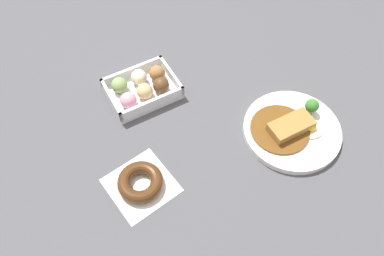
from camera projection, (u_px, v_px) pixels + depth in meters
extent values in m
plane|color=#4C4C51|center=(208.00, 119.00, 1.01)|extent=(1.60, 1.60, 0.00)
cylinder|color=white|center=(292.00, 130.00, 0.97)|extent=(0.25, 0.25, 0.02)
cylinder|color=brown|center=(280.00, 129.00, 0.96)|extent=(0.15, 0.15, 0.01)
cube|color=#A87538|center=(291.00, 126.00, 0.95)|extent=(0.11, 0.06, 0.02)
cylinder|color=white|center=(310.00, 128.00, 0.96)|extent=(0.06, 0.06, 0.00)
ellipsoid|color=yellow|center=(311.00, 126.00, 0.96)|extent=(0.03, 0.03, 0.02)
cylinder|color=#8CB766|center=(310.00, 111.00, 0.99)|extent=(0.01, 0.01, 0.02)
sphere|color=#387A2D|center=(312.00, 106.00, 0.97)|extent=(0.03, 0.03, 0.03)
cube|color=white|center=(143.00, 92.00, 1.05)|extent=(0.19, 0.14, 0.01)
cube|color=white|center=(171.00, 75.00, 1.06)|extent=(0.01, 0.14, 0.03)
cube|color=white|center=(112.00, 100.00, 1.01)|extent=(0.01, 0.14, 0.03)
cube|color=white|center=(132.00, 72.00, 1.06)|extent=(0.19, 0.01, 0.03)
cube|color=white|center=(153.00, 104.00, 1.00)|extent=(0.19, 0.01, 0.03)
sphere|color=#9E6B3D|center=(157.00, 73.00, 1.05)|extent=(0.04, 0.04, 0.04)
sphere|color=#EFE5C6|center=(139.00, 77.00, 1.04)|extent=(0.04, 0.04, 0.04)
sphere|color=#84A860|center=(119.00, 85.00, 1.03)|extent=(0.04, 0.04, 0.04)
sphere|color=brown|center=(161.00, 85.00, 1.03)|extent=(0.04, 0.04, 0.04)
sphere|color=#DBB77A|center=(145.00, 91.00, 1.02)|extent=(0.04, 0.04, 0.04)
sphere|color=pink|center=(128.00, 100.00, 1.00)|extent=(0.04, 0.04, 0.04)
cube|color=white|center=(141.00, 185.00, 0.90)|extent=(0.16, 0.16, 0.00)
torus|color=#4C2B14|center=(140.00, 182.00, 0.88)|extent=(0.11, 0.11, 0.03)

